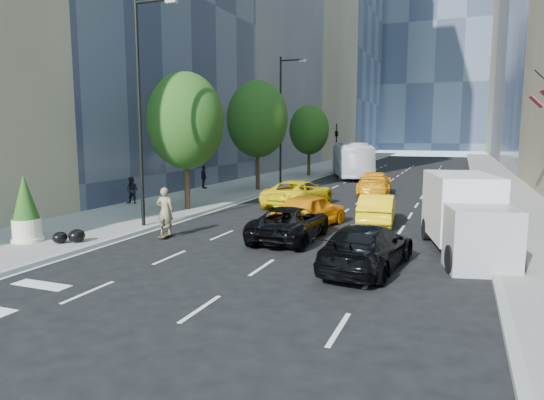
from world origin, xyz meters
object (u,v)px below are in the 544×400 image
at_px(black_sedan_lincoln, 290,223).
at_px(planter_shrub, 26,209).
at_px(black_sedan_mercedes, 367,247).
at_px(box_truck, 465,215).
at_px(skateboarder, 165,214).
at_px(city_bus, 352,160).

relative_size(black_sedan_lincoln, planter_shrub, 1.90).
xyz_separation_m(black_sedan_mercedes, box_truck, (2.89, 3.26, 0.70)).
relative_size(box_truck, planter_shrub, 2.37).
distance_m(skateboarder, city_bus, 30.65).
distance_m(city_bus, planter_shrub, 34.13).
height_order(skateboarder, planter_shrub, planter_shrub).
bearing_deg(skateboarder, box_truck, 177.26).
height_order(black_sedan_lincoln, box_truck, box_truck).
bearing_deg(black_sedan_mercedes, box_truck, -124.65).
bearing_deg(city_bus, black_sedan_lincoln, -100.72).
bearing_deg(city_bus, box_truck, -88.47).
bearing_deg(planter_shrub, black_sedan_lincoln, 26.25).
bearing_deg(planter_shrub, city_bus, 80.64).
bearing_deg(city_bus, skateboarder, -110.31).
distance_m(black_sedan_lincoln, box_truck, 6.63).
bearing_deg(black_sedan_mercedes, city_bus, -70.24).
bearing_deg(planter_shrub, box_truck, 16.23).
xyz_separation_m(city_bus, planter_shrub, (-5.55, -33.68, -0.31)).
distance_m(black_sedan_lincoln, city_bus, 29.37).
distance_m(skateboarder, planter_shrub, 5.28).
bearing_deg(box_truck, black_sedan_mercedes, -144.26).
relative_size(skateboarder, planter_shrub, 0.75).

